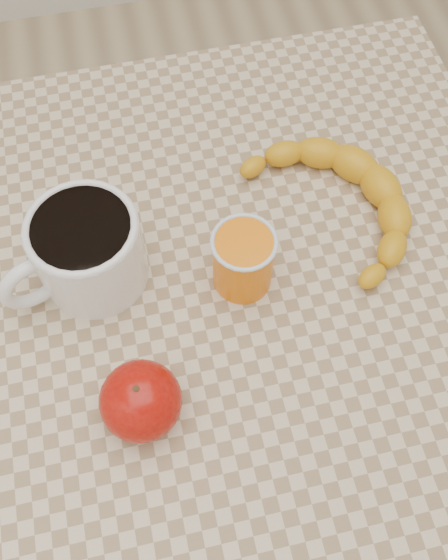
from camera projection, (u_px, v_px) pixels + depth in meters
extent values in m
plane|color=tan|center=(224.00, 439.00, 1.41)|extent=(3.00, 3.00, 0.00)
cube|color=#CBB590|center=(224.00, 295.00, 0.77)|extent=(0.80, 0.80, 0.04)
cube|color=#98774D|center=(224.00, 312.00, 0.81)|extent=(0.74, 0.74, 0.06)
cylinder|color=#98774D|center=(11.00, 260.00, 1.22)|extent=(0.05, 0.05, 0.71)
cylinder|color=#98774D|center=(351.00, 195.00, 1.29)|extent=(0.05, 0.05, 0.71)
cylinder|color=white|center=(89.00, 252.00, 0.71)|extent=(0.16, 0.16, 0.10)
cylinder|color=black|center=(81.00, 229.00, 0.67)|extent=(0.11, 0.11, 0.01)
torus|color=white|center=(80.00, 227.00, 0.67)|extent=(0.13, 0.13, 0.01)
torus|color=white|center=(32.00, 283.00, 0.69)|extent=(0.08, 0.04, 0.08)
cylinder|color=orange|center=(243.00, 261.00, 0.72)|extent=(0.07, 0.07, 0.09)
torus|color=silver|center=(244.00, 242.00, 0.68)|extent=(0.08, 0.08, 0.01)
ellipsoid|color=#8E0604|center=(141.00, 401.00, 0.64)|extent=(0.09, 0.09, 0.08)
cylinder|color=#382311|center=(137.00, 391.00, 0.61)|extent=(0.01, 0.01, 0.01)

